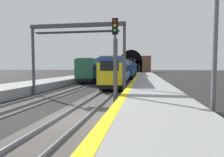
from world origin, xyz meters
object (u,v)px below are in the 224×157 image
Objects in this scene: railway_signal_mid at (134,67)px; catenary_mast_near at (215,36)px; train_main_approaching at (129,69)px; train_adjacent_platform at (113,68)px; overhead_signal_gantry at (77,41)px; railway_signal_near at (115,55)px; railway_signal_far at (139,67)px.

catenary_mast_near reaches higher than railway_signal_mid.
train_adjacent_platform is at bearing -147.37° from train_main_approaching.
train_main_approaching is 8.23m from railway_signal_mid.
overhead_signal_gantry is at bearing -10.60° from railway_signal_mid.
railway_signal_mid is (-8.01, -1.84, 0.53)m from train_main_approaching.
overhead_signal_gantry reaches higher than train_adjacent_platform.
railway_signal_near is 6.89m from overhead_signal_gantry.
railway_signal_near is 28.71m from railway_signal_mid.
railway_signal_near is at bearing 0.00° from railway_signal_far.
train_main_approaching is at bearing -4.68° from overhead_signal_gantry.
railway_signal_mid is 0.49× the size of overhead_signal_gantry.
catenary_mast_near is at bearing 9.41° from railway_signal_mid.
railway_signal_near is at bearing -138.34° from overhead_signal_gantry.
catenary_mast_near is (-31.44, -5.21, 1.49)m from railway_signal_mid.
railway_signal_far is at bearing 3.80° from catenary_mast_near.
catenary_mast_near is at bearing 8.62° from train_main_approaching.
overhead_signal_gantry is at bearing -6.19° from train_main_approaching.
train_main_approaching is 13.11× the size of railway_signal_mid.
train_main_approaching is 6.38× the size of overhead_signal_gantry.
train_adjacent_platform is 48.71m from catenary_mast_near.
train_adjacent_platform is 7.04× the size of catenary_mast_near.
train_main_approaching reaches higher than railway_signal_far.
train_main_approaching is 9.25m from train_adjacent_platform.
railway_signal_mid is 24.26m from overhead_signal_gantry.
overhead_signal_gantry is at bearing -3.59° from railway_signal_far.
train_main_approaching reaches higher than railway_signal_mid.
overhead_signal_gantry reaches higher than train_main_approaching.
railway_signal_near reaches higher than train_main_approaching.
catenary_mast_near is at bearing -128.69° from overhead_signal_gantry.
railway_signal_far is (75.75, 0.00, -0.78)m from railway_signal_near.
railway_signal_mid is 0.96× the size of railway_signal_far.
train_adjacent_platform is (7.66, 5.19, 0.10)m from train_main_approaching.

